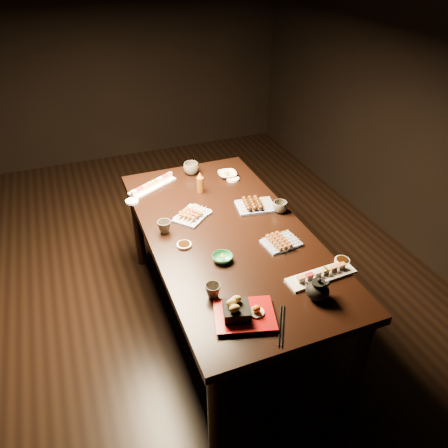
{
  "coord_description": "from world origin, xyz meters",
  "views": [
    {
      "loc": [
        -0.48,
        -2.33,
        2.21
      ],
      "look_at": [
        0.29,
        -0.35,
        0.77
      ],
      "focal_mm": 35.0,
      "sensor_mm": 36.0,
      "label": 1
    }
  ],
  "objects_px": {
    "condiment_bottle": "(200,182)",
    "teacup_near_left": "(213,291)",
    "tempura_tray": "(245,309)",
    "teacup_far_left": "(164,227)",
    "yakitori_plate_right": "(281,240)",
    "sushi_platter_near": "(321,273)",
    "sushi_platter_far": "(152,184)",
    "dining_table": "(227,280)",
    "teacup_mid_right": "(280,207)",
    "yakitori_plate_center": "(192,213)",
    "teapot": "(318,288)",
    "edamame_bowl_cream": "(227,175)",
    "teacup_far_right": "(191,168)",
    "edamame_bowl_green": "(222,258)",
    "yakitori_plate_left": "(193,213)"
  },
  "relations": [
    {
      "from": "sushi_platter_near",
      "to": "tempura_tray",
      "type": "height_order",
      "value": "tempura_tray"
    },
    {
      "from": "yakitori_plate_right",
      "to": "teacup_far_left",
      "type": "distance_m",
      "value": 0.67
    },
    {
      "from": "teapot",
      "to": "condiment_bottle",
      "type": "bearing_deg",
      "value": 89.03
    },
    {
      "from": "sushi_platter_near",
      "to": "edamame_bowl_cream",
      "type": "distance_m",
      "value": 1.18
    },
    {
      "from": "teacup_mid_right",
      "to": "condiment_bottle",
      "type": "xyz_separation_m",
      "value": [
        -0.38,
        0.42,
        0.04
      ]
    },
    {
      "from": "yakitori_plate_center",
      "to": "teapot",
      "type": "relative_size",
      "value": 1.64
    },
    {
      "from": "dining_table",
      "to": "yakitori_plate_right",
      "type": "height_order",
      "value": "yakitori_plate_right"
    },
    {
      "from": "edamame_bowl_green",
      "to": "sushi_platter_far",
      "type": "bearing_deg",
      "value": 99.59
    },
    {
      "from": "yakitori_plate_right",
      "to": "teacup_near_left",
      "type": "xyz_separation_m",
      "value": [
        -0.5,
        -0.26,
        0.01
      ]
    },
    {
      "from": "sushi_platter_far",
      "to": "tempura_tray",
      "type": "distance_m",
      "value": 1.34
    },
    {
      "from": "sushi_platter_near",
      "to": "teacup_near_left",
      "type": "height_order",
      "value": "teacup_near_left"
    },
    {
      "from": "sushi_platter_near",
      "to": "yakitori_plate_center",
      "type": "height_order",
      "value": "yakitori_plate_center"
    },
    {
      "from": "dining_table",
      "to": "teapot",
      "type": "xyz_separation_m",
      "value": [
        0.19,
        -0.66,
        0.43
      ]
    },
    {
      "from": "yakitori_plate_right",
      "to": "teacup_mid_right",
      "type": "distance_m",
      "value": 0.33
    },
    {
      "from": "yakitori_plate_right",
      "to": "teacup_near_left",
      "type": "height_order",
      "value": "teacup_near_left"
    },
    {
      "from": "teacup_mid_right",
      "to": "teapot",
      "type": "height_order",
      "value": "teapot"
    },
    {
      "from": "edamame_bowl_green",
      "to": "teacup_far_right",
      "type": "distance_m",
      "value": 1.02
    },
    {
      "from": "sushi_platter_near",
      "to": "edamame_bowl_cream",
      "type": "xyz_separation_m",
      "value": [
        -0.04,
        1.17,
        -0.01
      ]
    },
    {
      "from": "edamame_bowl_cream",
      "to": "teacup_mid_right",
      "type": "xyz_separation_m",
      "value": [
        0.13,
        -0.55,
        0.02
      ]
    },
    {
      "from": "edamame_bowl_green",
      "to": "teapot",
      "type": "bearing_deg",
      "value": -53.1
    },
    {
      "from": "yakitori_plate_right",
      "to": "teacup_far_right",
      "type": "height_order",
      "value": "teacup_far_right"
    },
    {
      "from": "yakitori_plate_right",
      "to": "tempura_tray",
      "type": "bearing_deg",
      "value": -139.95
    },
    {
      "from": "dining_table",
      "to": "yakitori_plate_left",
      "type": "relative_size",
      "value": 8.92
    },
    {
      "from": "yakitori_plate_left",
      "to": "tempura_tray",
      "type": "distance_m",
      "value": 0.88
    },
    {
      "from": "edamame_bowl_cream",
      "to": "sushi_platter_near",
      "type": "bearing_deg",
      "value": -87.94
    },
    {
      "from": "dining_table",
      "to": "teacup_mid_right",
      "type": "xyz_separation_m",
      "value": [
        0.38,
        0.08,
        0.41
      ]
    },
    {
      "from": "dining_table",
      "to": "tempura_tray",
      "type": "bearing_deg",
      "value": -112.61
    },
    {
      "from": "sushi_platter_near",
      "to": "sushi_platter_far",
      "type": "bearing_deg",
      "value": 112.1
    },
    {
      "from": "yakitori_plate_right",
      "to": "sushi_platter_near",
      "type": "bearing_deg",
      "value": -86.33
    },
    {
      "from": "edamame_bowl_cream",
      "to": "teacup_near_left",
      "type": "distance_m",
      "value": 1.22
    },
    {
      "from": "sushi_platter_far",
      "to": "teacup_near_left",
      "type": "height_order",
      "value": "teacup_near_left"
    },
    {
      "from": "teacup_mid_right",
      "to": "condiment_bottle",
      "type": "bearing_deg",
      "value": 132.38
    },
    {
      "from": "sushi_platter_near",
      "to": "edamame_bowl_cream",
      "type": "height_order",
      "value": "sushi_platter_near"
    },
    {
      "from": "condiment_bottle",
      "to": "teacup_near_left",
      "type": "bearing_deg",
      "value": -105.31
    },
    {
      "from": "yakitori_plate_center",
      "to": "teacup_far_right",
      "type": "xyz_separation_m",
      "value": [
        0.17,
        0.54,
        0.01
      ]
    },
    {
      "from": "tempura_tray",
      "to": "teacup_far_left",
      "type": "xyz_separation_m",
      "value": [
        -0.16,
        0.78,
        -0.01
      ]
    },
    {
      "from": "dining_table",
      "to": "teapot",
      "type": "distance_m",
      "value": 0.82
    },
    {
      "from": "yakitori_plate_center",
      "to": "condiment_bottle",
      "type": "height_order",
      "value": "condiment_bottle"
    },
    {
      "from": "condiment_bottle",
      "to": "edamame_bowl_cream",
      "type": "bearing_deg",
      "value": 28.8
    },
    {
      "from": "tempura_tray",
      "to": "teapot",
      "type": "relative_size",
      "value": 2.03
    },
    {
      "from": "sushi_platter_far",
      "to": "teapot",
      "type": "relative_size",
      "value": 2.68
    },
    {
      "from": "condiment_bottle",
      "to": "teacup_far_right",
      "type": "bearing_deg",
      "value": 85.17
    },
    {
      "from": "yakitori_plate_right",
      "to": "teacup_near_left",
      "type": "distance_m",
      "value": 0.56
    },
    {
      "from": "edamame_bowl_green",
      "to": "teapot",
      "type": "distance_m",
      "value": 0.53
    },
    {
      "from": "yakitori_plate_center",
      "to": "teacup_near_left",
      "type": "relative_size",
      "value": 2.87
    },
    {
      "from": "teacup_far_left",
      "to": "condiment_bottle",
      "type": "xyz_separation_m",
      "value": [
        0.34,
        0.37,
        0.03
      ]
    },
    {
      "from": "teapot",
      "to": "edamame_bowl_green",
      "type": "bearing_deg",
      "value": 116.57
    },
    {
      "from": "yakitori_plate_center",
      "to": "edamame_bowl_green",
      "type": "xyz_separation_m",
      "value": [
        0.02,
        -0.46,
        -0.01
      ]
    },
    {
      "from": "edamame_bowl_cream",
      "to": "teacup_far_left",
      "type": "distance_m",
      "value": 0.78
    },
    {
      "from": "teacup_near_left",
      "to": "edamame_bowl_green",
      "type": "bearing_deg",
      "value": 59.61
    }
  ]
}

